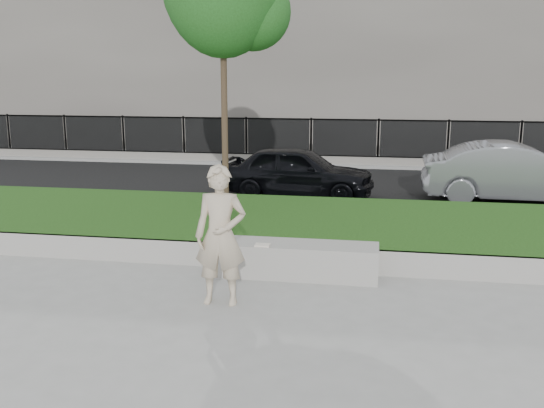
% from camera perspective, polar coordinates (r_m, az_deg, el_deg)
% --- Properties ---
extents(ground, '(90.00, 90.00, 0.00)m').
position_cam_1_polar(ground, '(8.72, -1.04, -8.31)').
color(ground, gray).
rests_on(ground, ground).
extents(grass_bank, '(34.00, 4.00, 0.40)m').
position_cam_1_polar(grass_bank, '(11.49, 1.77, -2.19)').
color(grass_bank, black).
rests_on(grass_bank, ground).
extents(grass_kerb, '(34.00, 0.08, 0.40)m').
position_cam_1_polar(grass_kerb, '(9.62, 0.12, -5.05)').
color(grass_kerb, gray).
rests_on(grass_kerb, ground).
extents(street, '(34.00, 7.00, 0.04)m').
position_cam_1_polar(street, '(16.86, 4.40, 1.81)').
color(street, black).
rests_on(street, ground).
extents(far_pavement, '(34.00, 3.00, 0.12)m').
position_cam_1_polar(far_pavement, '(21.29, 5.57, 4.07)').
color(far_pavement, gray).
rests_on(far_pavement, ground).
extents(iron_fence, '(32.00, 0.30, 1.50)m').
position_cam_1_polar(iron_fence, '(20.23, 5.38, 5.03)').
color(iron_fence, slate).
rests_on(iron_fence, far_pavement).
extents(building_facade, '(34.00, 10.00, 10.00)m').
position_cam_1_polar(building_facade, '(28.13, 6.91, 16.10)').
color(building_facade, '#5F5953').
rests_on(building_facade, ground).
extents(stone_bench, '(2.53, 0.63, 0.52)m').
position_cam_1_polar(stone_bench, '(9.32, 2.17, -5.26)').
color(stone_bench, gray).
rests_on(stone_bench, ground).
extents(man, '(0.71, 0.49, 1.89)m').
position_cam_1_polar(man, '(8.08, -4.87, -2.98)').
color(man, beige).
rests_on(man, ground).
extents(book, '(0.22, 0.16, 0.03)m').
position_cam_1_polar(book, '(9.11, -0.91, -3.88)').
color(book, silver).
rests_on(book, stone_bench).
extents(car_dark, '(3.89, 1.87, 1.28)m').
position_cam_1_polar(car_dark, '(14.96, 2.41, 3.07)').
color(car_dark, black).
rests_on(car_dark, street).
extents(car_silver, '(4.33, 1.59, 1.41)m').
position_cam_1_polar(car_silver, '(15.43, 21.95, 2.73)').
color(car_silver, gray).
rests_on(car_silver, street).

